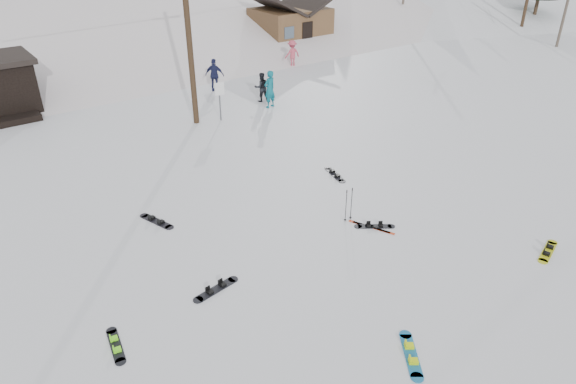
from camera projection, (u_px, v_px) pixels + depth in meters
ground at (378, 294)px, 13.45m from camera, size 200.00×200.00×0.00m
ski_slope at (21, 121)px, 58.02m from camera, size 60.00×85.24×65.97m
ridge_right at (310, 68)px, 73.81m from camera, size 45.66×93.98×54.59m
utility_pole at (187, 20)px, 22.12m from camera, size 2.00×0.26×9.00m
trail_sign at (220, 95)px, 24.03m from camera, size 0.50×0.09×1.85m
cabin at (290, 26)px, 37.48m from camera, size 5.39×4.40×3.77m
hero_snowboard at (411, 355)px, 11.57m from camera, size 1.05×1.31×0.11m
hero_skis at (371, 227)px, 16.26m from camera, size 0.68×1.47×0.08m
ski_poles at (349, 204)px, 16.39m from camera, size 0.32×0.08×1.15m
board_scatter_a at (216, 289)px, 13.58m from camera, size 1.43×0.46×0.10m
board_scatter_b at (156, 221)px, 16.56m from camera, size 0.64×1.43×0.10m
board_scatter_c at (116, 345)px, 11.82m from camera, size 0.42×1.31×0.09m
board_scatter_d at (375, 226)px, 16.30m from camera, size 1.10×0.86×0.09m
board_scatter_e at (548, 251)px, 15.09m from camera, size 1.42×0.62×0.10m
board_scatter_f at (335, 174)px, 19.51m from camera, size 0.55×1.41×0.10m
skier_teal at (270, 89)px, 25.85m from camera, size 0.77×0.59×1.89m
skier_dark at (261, 87)px, 26.75m from camera, size 0.87×0.75×1.53m
skier_pink at (292, 53)px, 32.83m from camera, size 1.10×0.67×1.66m
skier_navy at (215, 75)px, 28.21m from camera, size 1.05×1.06×1.80m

